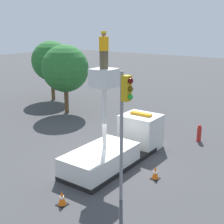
% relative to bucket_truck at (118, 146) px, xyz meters
% --- Properties ---
extents(ground_plane, '(120.00, 120.00, 0.00)m').
position_rel_bucket_truck_xyz_m(ground_plane, '(-0.66, 0.00, -0.89)').
color(ground_plane, '#424244').
extents(bucket_truck, '(7.07, 2.27, 5.25)m').
position_rel_bucket_truck_xyz_m(bucket_truck, '(0.00, 0.00, 0.00)').
color(bucket_truck, black).
rests_on(bucket_truck, ground).
extents(worker, '(0.40, 0.26, 1.75)m').
position_rel_bucket_truck_xyz_m(worker, '(-1.25, 0.00, 5.23)').
color(worker, brown).
rests_on(worker, bucket_truck).
extents(traffic_light_pole, '(0.34, 0.57, 5.56)m').
position_rel_bucket_truck_xyz_m(traffic_light_pole, '(-3.24, -2.52, 3.04)').
color(traffic_light_pole, gray).
rests_on(traffic_light_pole, ground).
extents(fire_hydrant, '(0.52, 0.28, 1.11)m').
position_rel_bucket_truck_xyz_m(fire_hydrant, '(5.51, -2.53, -0.35)').
color(fire_hydrant, '#B2231E').
rests_on(fire_hydrant, ground).
extents(traffic_cone_rear, '(0.42, 0.42, 0.66)m').
position_rel_bucket_truck_xyz_m(traffic_cone_rear, '(-5.01, -0.62, -0.58)').
color(traffic_cone_rear, black).
rests_on(traffic_cone_rear, ground).
extents(traffic_cone_curbside, '(0.41, 0.41, 0.65)m').
position_rel_bucket_truck_xyz_m(traffic_cone_curbside, '(-0.70, -2.68, -0.59)').
color(traffic_cone_curbside, black).
rests_on(traffic_cone_curbside, ground).
extents(tree_left_bg, '(3.92, 3.92, 5.74)m').
position_rel_bucket_truck_xyz_m(tree_left_bg, '(5.58, 9.24, 2.87)').
color(tree_left_bg, brown).
rests_on(tree_left_bg, ground).
extents(tree_right_bg, '(3.88, 3.88, 5.82)m').
position_rel_bucket_truck_xyz_m(tree_right_bg, '(8.27, 13.67, 2.97)').
color(tree_right_bg, brown).
rests_on(tree_right_bg, ground).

